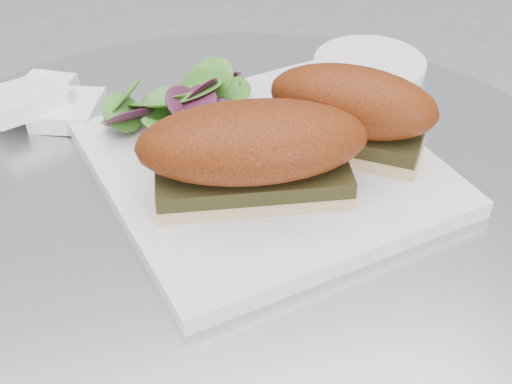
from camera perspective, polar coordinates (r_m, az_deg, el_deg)
The scene contains 6 objects.
plate at distance 0.62m, azimuth 0.78°, elevation 1.97°, with size 0.27×0.27×0.02m, color silver.
sandwich_left at distance 0.56m, azimuth -0.27°, elevation 3.31°, with size 0.19×0.11×0.08m.
sandwich_right at distance 0.61m, azimuth 7.68°, elevation 6.48°, with size 0.16×0.14×0.08m.
salad at distance 0.66m, azimuth -5.45°, elevation 7.32°, with size 0.12×0.12×0.05m, color green, non-canonical shape.
napkin at distance 0.73m, azimuth -16.43°, elevation 6.37°, with size 0.10×0.10×0.02m, color white, non-canonical shape.
saucer at distance 0.80m, azimuth 9.08°, elevation 10.06°, with size 0.12×0.12×0.01m, color silver.
Camera 1 is at (-0.10, -0.42, 1.11)m, focal length 50.00 mm.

